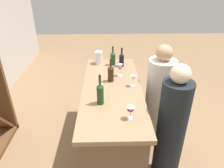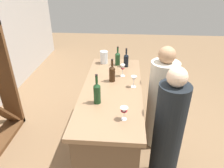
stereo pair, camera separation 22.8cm
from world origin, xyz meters
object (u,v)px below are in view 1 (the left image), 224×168
wine_bottle_center_near_black (122,59)px  water_pitcher (99,58)px  wine_glass_near_right (120,68)px  wine_bottle_second_left_amber_brown (111,73)px  person_center_guest (158,100)px  wine_glass_near_center (131,110)px  wine_glass_near_left (133,78)px  wine_bottle_second_right_olive_green (113,58)px  person_left_guest (171,131)px  wine_bottle_leftmost_olive_green (100,93)px

wine_bottle_center_near_black → water_pitcher: 0.35m
wine_bottle_center_near_black → wine_glass_near_right: (-0.32, 0.04, 0.01)m
wine_bottle_second_left_amber_brown → person_center_guest: size_ratio=0.21×
wine_glass_near_center → water_pitcher: water_pitcher is taller
wine_glass_near_left → wine_glass_near_center: (-0.65, 0.10, -0.01)m
wine_glass_near_right → wine_bottle_second_right_olive_green: bearing=13.3°
person_left_guest → wine_glass_near_center: bearing=31.4°
wine_bottle_center_near_black → wine_glass_near_center: wine_bottle_center_near_black is taller
person_center_guest → person_left_guest: bearing=68.5°
wine_bottle_center_near_black → water_pitcher: size_ratio=1.47×
wine_glass_near_left → water_pitcher: size_ratio=0.76×
water_pitcher → wine_glass_near_center: bearing=-165.9°
wine_glass_near_left → wine_bottle_second_left_amber_brown: bearing=63.9°
person_center_guest → wine_bottle_leftmost_olive_green: bearing=13.1°
wine_bottle_second_left_amber_brown → water_pitcher: (0.58, 0.17, -0.02)m
wine_bottle_center_near_black → wine_glass_near_right: size_ratio=1.68×
wine_bottle_leftmost_olive_green → wine_bottle_second_right_olive_green: wine_bottle_leftmost_olive_green is taller
wine_bottle_second_right_olive_green → wine_glass_near_right: 0.38m
wine_bottle_second_left_amber_brown → water_pitcher: bearing=16.2°
person_left_guest → person_center_guest: size_ratio=1.02×
person_center_guest → wine_bottle_second_left_amber_brown: bearing=-20.1°
wine_bottle_center_near_black → wine_bottle_leftmost_olive_green: bearing=163.6°
wine_glass_near_center → wine_bottle_center_near_black: bearing=0.1°
wine_bottle_center_near_black → wine_glass_near_center: (-1.26, -0.00, -0.01)m
wine_bottle_second_right_olive_green → water_pitcher: (0.05, 0.21, -0.01)m
wine_bottle_leftmost_olive_green → wine_glass_near_left: bearing=-46.1°
water_pitcher → wine_glass_near_right: bearing=-144.9°
wine_glass_near_left → person_center_guest: person_center_guest is taller
wine_bottle_second_right_olive_green → wine_glass_near_center: size_ratio=2.09×
water_pitcher → person_left_guest: (-1.23, -0.82, -0.38)m
wine_bottle_leftmost_olive_green → water_pitcher: bearing=2.5°
person_center_guest → water_pitcher: bearing=-55.4°
wine_glass_near_center → person_center_guest: 1.01m
wine_bottle_second_right_olive_green → water_pitcher: size_ratio=1.50×
wine_glass_near_left → wine_glass_near_right: (0.29, 0.14, 0.01)m
wine_bottle_center_near_black → wine_glass_near_left: size_ratio=1.93×
wine_bottle_second_left_amber_brown → water_pitcher: size_ratio=1.58×
wine_glass_near_left → person_center_guest: size_ratio=0.10×
wine_glass_near_center → water_pitcher: 1.40m
water_pitcher → person_left_guest: 1.52m
wine_bottle_center_near_black → water_pitcher: bearing=72.8°
wine_glass_near_center → person_center_guest: bearing=-31.7°
wine_bottle_leftmost_olive_green → wine_glass_near_right: bearing=-20.6°
wine_glass_near_right → wine_bottle_second_left_amber_brown: bearing=140.2°
wine_bottle_leftmost_olive_green → wine_bottle_center_near_black: 1.03m
wine_bottle_leftmost_olive_green → wine_bottle_center_near_black: bearing=-16.4°
person_center_guest → wine_glass_near_left: bearing=-0.6°
wine_bottle_second_left_amber_brown → water_pitcher: 0.61m
wine_bottle_leftmost_olive_green → wine_glass_near_right: (0.67, -0.25, -0.01)m
wine_bottle_second_right_olive_green → wine_glass_near_left: wine_bottle_second_right_olive_green is taller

